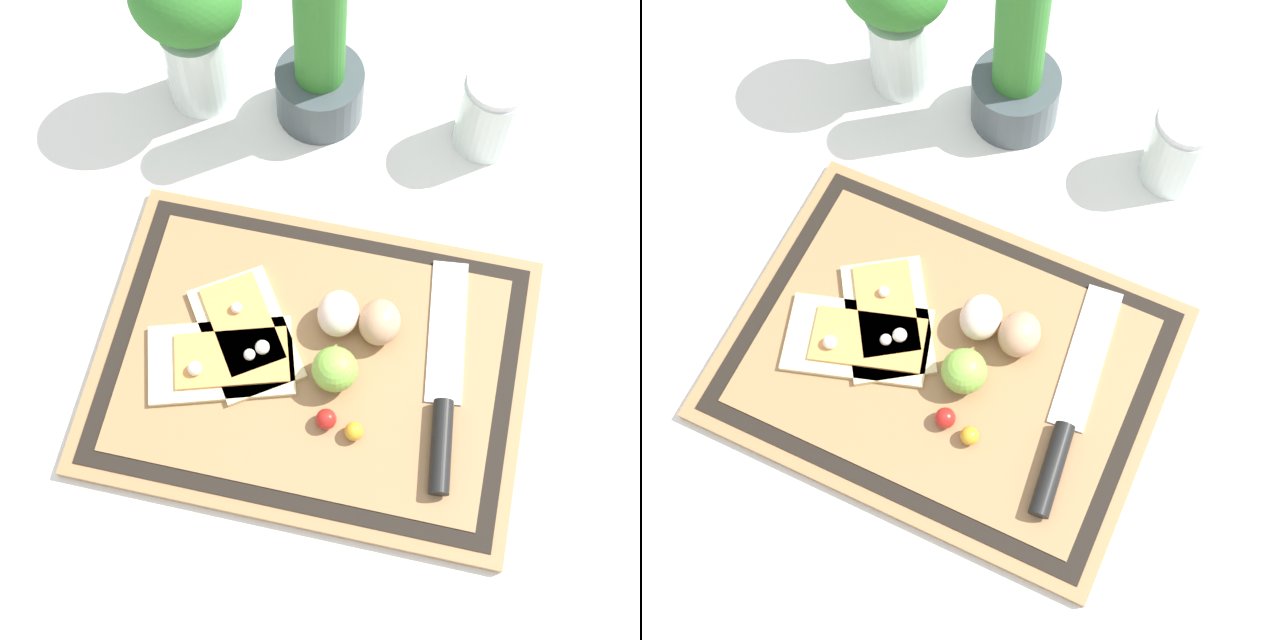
# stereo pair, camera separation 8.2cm
# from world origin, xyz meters

# --- Properties ---
(ground_plane) EXTENTS (6.00, 6.00, 0.00)m
(ground_plane) POSITION_xyz_m (0.00, 0.00, 0.00)
(ground_plane) COLOR silver
(cutting_board) EXTENTS (0.47, 0.35, 0.02)m
(cutting_board) POSITION_xyz_m (0.00, 0.00, 0.01)
(cutting_board) COLOR #997047
(cutting_board) RESTS_ON ground_plane
(pizza_slice_near) EXTENTS (0.18, 0.13, 0.02)m
(pizza_slice_near) POSITION_xyz_m (-0.09, -0.02, 0.02)
(pizza_slice_near) COLOR beige
(pizza_slice_near) RESTS_ON cutting_board
(pizza_slice_far) EXTENTS (0.16, 0.17, 0.02)m
(pizza_slice_far) POSITION_xyz_m (-0.08, 0.02, 0.02)
(pizza_slice_far) COLOR beige
(pizza_slice_far) RESTS_ON cutting_board
(knife) EXTENTS (0.06, 0.27, 0.02)m
(knife) POSITION_xyz_m (0.15, -0.03, 0.02)
(knife) COLOR silver
(knife) RESTS_ON cutting_board
(egg_brown) EXTENTS (0.05, 0.05, 0.05)m
(egg_brown) POSITION_xyz_m (0.06, 0.05, 0.04)
(egg_brown) COLOR tan
(egg_brown) RESTS_ON cutting_board
(egg_pink) EXTENTS (0.05, 0.05, 0.05)m
(egg_pink) POSITION_xyz_m (0.02, 0.05, 0.04)
(egg_pink) COLOR beige
(egg_pink) RESTS_ON cutting_board
(lime) EXTENTS (0.05, 0.05, 0.05)m
(lime) POSITION_xyz_m (0.03, -0.01, 0.04)
(lime) COLOR #7FB742
(lime) RESTS_ON cutting_board
(cherry_tomato_red) EXTENTS (0.02, 0.02, 0.02)m
(cherry_tomato_red) POSITION_xyz_m (0.03, -0.06, 0.03)
(cherry_tomato_red) COLOR red
(cherry_tomato_red) RESTS_ON cutting_board
(cherry_tomato_yellow) EXTENTS (0.02, 0.02, 0.02)m
(cherry_tomato_yellow) POSITION_xyz_m (0.06, -0.07, 0.03)
(cherry_tomato_yellow) COLOR gold
(cherry_tomato_yellow) RESTS_ON cutting_board
(herb_pot) EXTENTS (0.11, 0.11, 0.25)m
(herb_pot) POSITION_xyz_m (-0.06, 0.34, 0.09)
(herb_pot) COLOR #3D474C
(herb_pot) RESTS_ON ground_plane
(sauce_jar) EXTENTS (0.08, 0.08, 0.11)m
(sauce_jar) POSITION_xyz_m (0.14, 0.34, 0.05)
(sauce_jar) COLOR silver
(sauce_jar) RESTS_ON ground_plane
(herb_glass) EXTENTS (0.13, 0.11, 0.22)m
(herb_glass) POSITION_xyz_m (-0.22, 0.33, 0.13)
(herb_glass) COLOR silver
(herb_glass) RESTS_ON ground_plane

